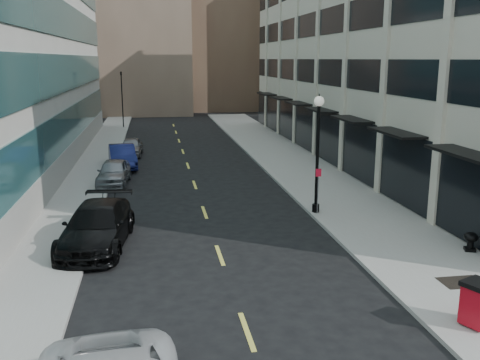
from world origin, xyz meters
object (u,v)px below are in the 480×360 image
object	(u,v)px
trash_bin	(478,302)
car_silver_sedan	(114,172)
car_black_pickup	(97,226)
urn_planter	(471,240)
car_grey_sedan	(131,147)
traffic_signal	(121,75)
lamppost	(318,144)
car_blue_sedan	(122,156)
sign_post	(318,183)

from	to	relation	value
trash_bin	car_silver_sedan	bearing A→B (deg)	94.36
car_black_pickup	urn_planter	xyz separation A→B (m)	(14.34, -3.25, -0.26)
car_grey_sedan	car_black_pickup	bearing A→B (deg)	-88.60
traffic_signal	lamppost	xyz separation A→B (m)	(10.80, -35.31, -2.21)
car_silver_sedan	car_grey_sedan	bearing A→B (deg)	90.12
car_blue_sedan	urn_planter	world-z (taller)	car_blue_sedan
car_blue_sedan	trash_bin	bearing A→B (deg)	-73.41
traffic_signal	trash_bin	distance (m)	48.70
car_blue_sedan	car_grey_sedan	world-z (taller)	car_blue_sedan
traffic_signal	sign_post	size ratio (longest dim) A/B	2.97
trash_bin	lamppost	xyz separation A→B (m)	(-1.02, 11.68, 2.66)
car_black_pickup	car_grey_sedan	distance (m)	21.07
lamppost	sign_post	distance (m)	1.86
traffic_signal	car_blue_sedan	size ratio (longest dim) A/B	1.43
car_grey_sedan	urn_planter	bearing A→B (deg)	-57.46
car_black_pickup	car_blue_sedan	bearing A→B (deg)	95.72
car_blue_sedan	lamppost	world-z (taller)	lamppost
trash_bin	sign_post	bearing A→B (deg)	70.37
car_grey_sedan	sign_post	size ratio (longest dim) A/B	1.75
sign_post	car_black_pickup	bearing A→B (deg)	-164.85
trash_bin	lamppost	distance (m)	12.03
car_silver_sedan	lamppost	distance (m)	13.37
traffic_signal	car_grey_sedan	size ratio (longest dim) A/B	1.70
car_silver_sedan	car_blue_sedan	distance (m)	4.99
car_silver_sedan	car_grey_sedan	distance (m)	9.85
car_silver_sedan	sign_post	size ratio (longest dim) A/B	1.87
car_grey_sedan	urn_planter	xyz separation A→B (m)	(13.69, -24.31, -0.10)
lamppost	urn_planter	xyz separation A→B (m)	(4.30, -6.17, -2.91)
car_silver_sedan	car_blue_sedan	bearing A→B (deg)	91.22
car_black_pickup	sign_post	size ratio (longest dim) A/B	2.53
traffic_signal	car_silver_sedan	distance (m)	27.46
urn_planter	sign_post	bearing A→B (deg)	125.95
lamppost	urn_planter	world-z (taller)	lamppost
traffic_signal	urn_planter	xyz separation A→B (m)	(15.10, -41.49, -5.12)
car_silver_sedan	lamppost	size ratio (longest dim) A/B	0.77
trash_bin	urn_planter	bearing A→B (deg)	34.51
traffic_signal	sign_post	world-z (taller)	traffic_signal
urn_planter	car_blue_sedan	bearing A→B (deg)	125.99
car_black_pickup	urn_planter	distance (m)	14.70
car_silver_sedan	lamppost	bearing A→B (deg)	-35.18
traffic_signal	lamppost	distance (m)	36.99
car_black_pickup	car_silver_sedan	distance (m)	11.24
car_blue_sedan	trash_bin	xyz separation A→B (m)	(10.85, -24.97, 0.05)
car_black_pickup	car_silver_sedan	bearing A→B (deg)	96.76
lamppost	car_blue_sedan	bearing A→B (deg)	126.50
car_blue_sedan	urn_planter	distance (m)	24.06
traffic_signal	car_black_pickup	size ratio (longest dim) A/B	1.17
traffic_signal	trash_bin	xyz separation A→B (m)	(11.82, -47.00, -4.87)
traffic_signal	sign_post	distance (m)	37.38
car_silver_sedan	urn_planter	distance (m)	20.43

